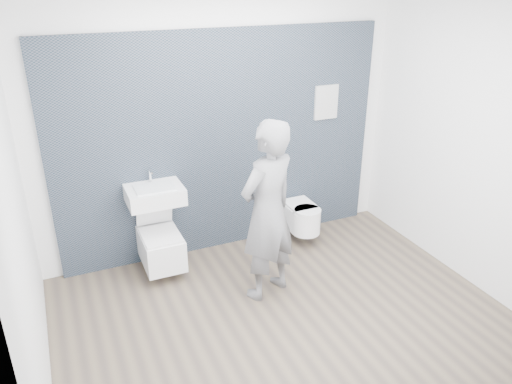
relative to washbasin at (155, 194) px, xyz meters
name	(u,v)px	position (x,y,z in m)	size (l,w,h in m)	color
ground	(282,315)	(0.83, -1.23, -0.86)	(4.00, 4.00, 0.00)	brown
room_shell	(287,134)	(0.83, -1.23, 0.88)	(4.00, 4.00, 4.00)	white
tile_wall	(226,242)	(0.83, 0.24, -0.86)	(3.60, 0.06, 2.40)	black
washbasin	(155,194)	(0.00, 0.00, 0.00)	(0.56, 0.42, 0.42)	white
toilet_square	(161,246)	(0.00, -0.07, -0.56)	(0.39, 0.57, 0.75)	white
toilet_rounded	(302,217)	(1.66, -0.07, -0.56)	(0.32, 0.55, 0.30)	white
info_placard	(319,224)	(2.05, 0.19, -0.86)	(0.29, 0.03, 0.38)	white
visitor	(268,212)	(0.85, -0.84, 0.02)	(0.64, 0.42, 1.76)	slate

